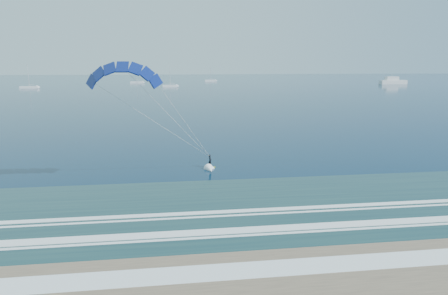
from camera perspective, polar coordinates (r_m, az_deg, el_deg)
ground at (r=26.37m, az=8.46°, el=-16.27°), size 900.00×900.00×0.00m
kitesurfer_rig at (r=43.20m, az=-7.74°, el=4.47°), size 14.75×9.46×13.65m
motor_yacht at (r=268.63m, az=22.96°, el=8.72°), size 16.51×4.40×6.62m
sailboat_1 at (r=226.10m, az=-26.05°, el=7.75°), size 8.93×2.40×12.23m
sailboat_2 at (r=263.50m, az=-12.34°, el=9.09°), size 8.36×2.40×11.32m
sailboat_3 at (r=217.29m, az=-7.70°, el=8.71°), size 7.96×2.40×11.15m
sailboat_4 at (r=284.27m, az=-1.94°, el=9.54°), size 8.02×2.40×11.00m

